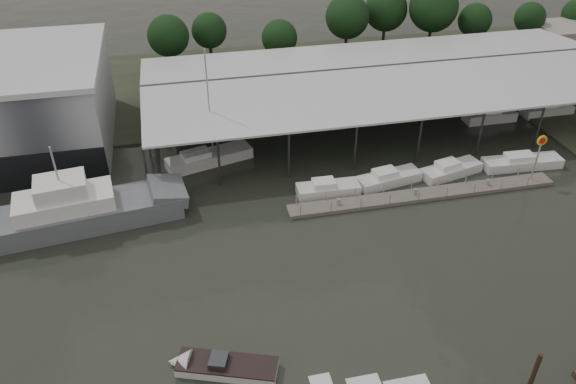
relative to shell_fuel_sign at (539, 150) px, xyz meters
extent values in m
plane|color=#242921|center=(-27.00, -9.99, -3.93)|extent=(200.00, 200.00, 0.00)
cube|color=#3A4030|center=(-27.00, 32.01, -3.83)|extent=(140.00, 30.00, 0.30)
cube|color=#2B2D30|center=(-10.00, 18.01, 2.84)|extent=(58.00, 0.40, 0.30)
cylinder|color=#2B2D30|center=(-39.00, 6.51, -1.18)|extent=(0.24, 0.24, 5.50)
cylinder|color=#2B2D30|center=(-39.00, 29.51, -1.18)|extent=(0.24, 0.24, 5.50)
cylinder|color=#2B2D30|center=(19.00, 29.51, -1.18)|extent=(0.24, 0.24, 5.50)
cube|color=slate|center=(-12.00, 0.01, -3.73)|extent=(28.00, 2.00, 0.40)
cylinder|color=#97999C|center=(-25.00, -0.89, -3.13)|extent=(0.10, 0.10, 1.20)
cylinder|color=#97999C|center=(1.00, 0.91, -3.13)|extent=(0.10, 0.10, 1.20)
cube|color=#97999C|center=(-13.00, 0.01, -3.23)|extent=(0.30, 0.30, 0.70)
cylinder|color=#97999C|center=(0.00, 0.01, -1.43)|extent=(0.16, 0.16, 5.00)
cylinder|color=yellow|center=(0.00, 0.01, 1.07)|extent=(1.10, 0.12, 1.10)
cylinder|color=red|center=(0.00, -0.06, 1.07)|extent=(0.70, 0.05, 0.70)
cube|color=gray|center=(28.00, 35.01, -1.93)|extent=(10.00, 8.00, 4.00)
cube|color=slate|center=(-45.21, 2.63, -3.03)|extent=(18.88, 7.09, 2.40)
cube|color=slate|center=(-37.17, 3.67, -2.03)|extent=(4.05, 4.99, 1.86)
cube|color=white|center=(-46.31, 2.49, -1.24)|extent=(9.10, 5.04, 1.80)
cube|color=white|center=(-46.31, 2.49, 0.47)|extent=(4.82, 3.93, 1.61)
cylinder|color=#97999C|center=(-46.31, 2.49, 2.87)|extent=(0.18, 0.18, 3.50)
cube|color=silver|center=(-32.41, 11.29, -3.43)|extent=(9.80, 5.05, 1.40)
cube|color=white|center=(-33.86, 10.88, -2.53)|extent=(3.39, 2.54, 0.80)
cylinder|color=#97999C|center=(-31.95, 11.42, 3.02)|extent=(0.16, 0.16, 11.97)
cylinder|color=#97999C|center=(-33.59, 10.96, -2.03)|extent=(3.40, 1.06, 0.12)
cube|color=silver|center=(-34.10, -17.05, -3.58)|extent=(7.21, 4.22, 0.90)
cone|color=silver|center=(-37.30, -15.90, -3.58)|extent=(2.18, 2.42, 2.00)
cube|color=black|center=(-34.10, -17.05, -3.18)|extent=(7.23, 4.28, 0.12)
cube|color=#2B2D30|center=(-34.62, -16.86, -2.93)|extent=(1.60, 1.72, 0.50)
cube|color=silver|center=(-28.01, -19.22, -3.91)|extent=(2.30, 1.50, 0.04)
cube|color=silver|center=(-21.30, 2.56, -3.43)|extent=(6.41, 2.40, 1.10)
cube|color=white|center=(-21.80, 2.56, -2.63)|extent=(2.27, 1.67, 0.70)
cube|color=silver|center=(-14.58, 3.11, -3.43)|extent=(7.18, 3.43, 1.10)
cube|color=white|center=(-15.08, 3.11, -2.63)|extent=(2.67, 2.02, 0.70)
cube|color=silver|center=(-7.49, 3.27, -3.43)|extent=(7.16, 3.76, 1.10)
cube|color=white|center=(-7.99, 3.27, -2.63)|extent=(2.70, 2.13, 0.70)
cube|color=silver|center=(0.77, 3.05, -3.43)|extent=(8.80, 2.72, 1.10)
cube|color=white|center=(0.27, 3.05, -2.63)|extent=(3.13, 1.79, 0.70)
cylinder|color=#332519|center=(-14.33, -22.69, -2.64)|extent=(0.32, 0.32, 3.76)
cylinder|color=black|center=(-35.16, 37.67, -1.82)|extent=(0.50, 0.50, 4.22)
sphere|color=#193E19|center=(-35.16, 37.67, 1.98)|extent=(5.91, 5.91, 5.91)
cylinder|color=black|center=(-29.07, 40.83, -2.05)|extent=(0.50, 0.50, 3.75)
sphere|color=#193E19|center=(-29.07, 40.83, 1.33)|extent=(5.25, 5.25, 5.25)
cylinder|color=black|center=(-19.43, 35.58, -2.08)|extent=(0.50, 0.50, 3.70)
sphere|color=#193E19|center=(-19.43, 35.58, 1.26)|extent=(5.18, 5.18, 5.18)
cylinder|color=black|center=(-8.29, 38.55, -1.56)|extent=(0.50, 0.50, 4.74)
sphere|color=#193E19|center=(-8.29, 38.55, 2.71)|extent=(6.64, 6.64, 6.64)
cylinder|color=black|center=(-1.29, 40.74, -1.55)|extent=(0.50, 0.50, 4.75)
sphere|color=#193E19|center=(-1.29, 40.74, 2.72)|extent=(6.65, 6.65, 6.65)
cylinder|color=black|center=(5.21, 37.63, -1.25)|extent=(0.50, 0.50, 5.34)
sphere|color=#193E19|center=(5.21, 37.63, 3.56)|extent=(7.48, 7.48, 7.48)
cylinder|color=black|center=(12.23, 36.97, -2.06)|extent=(0.50, 0.50, 3.73)
sphere|color=#193E19|center=(12.23, 36.97, 1.30)|extent=(5.22, 5.22, 5.22)
cylinder|color=black|center=(22.18, 37.34, -2.18)|extent=(0.50, 0.50, 3.49)
sphere|color=#193E19|center=(22.18, 37.34, 0.95)|extent=(4.88, 4.88, 4.88)
cylinder|color=black|center=(31.74, 38.86, -2.30)|extent=(0.50, 0.50, 3.25)
sphere|color=#193E19|center=(31.74, 38.86, 0.62)|extent=(4.55, 4.55, 4.55)
camera|label=1|loc=(-35.45, -42.67, 28.12)|focal=35.00mm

